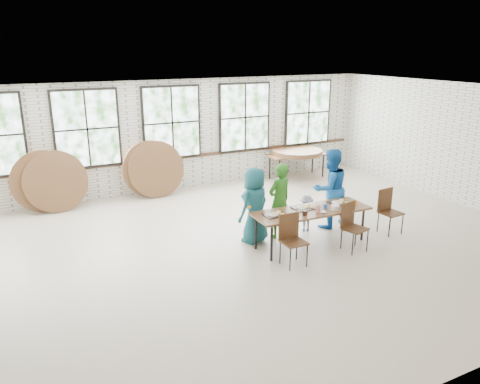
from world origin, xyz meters
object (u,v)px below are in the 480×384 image
(chair_near_left, at_px, (291,235))
(chair_near_right, at_px, (351,222))
(dining_table, at_px, (311,212))
(storage_table, at_px, (297,156))

(chair_near_left, height_order, chair_near_right, same)
(dining_table, relative_size, chair_near_left, 2.56)
(dining_table, relative_size, storage_table, 1.31)
(dining_table, height_order, storage_table, same)
(chair_near_left, height_order, storage_table, chair_near_left)
(chair_near_right, relative_size, storage_table, 0.51)
(dining_table, distance_m, chair_near_right, 0.79)
(dining_table, bearing_deg, chair_near_right, -40.53)
(storage_table, bearing_deg, chair_near_right, -107.41)
(dining_table, bearing_deg, storage_table, 61.68)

